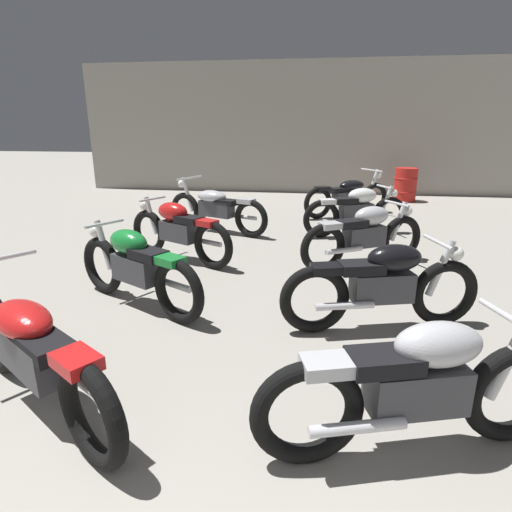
% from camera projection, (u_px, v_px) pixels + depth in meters
% --- Properties ---
extents(back_wall, '(12.51, 0.24, 3.60)m').
position_uv_depth(back_wall, '(298.00, 129.00, 11.90)').
color(back_wall, '#9E998E').
rests_on(back_wall, ground).
extents(motorcycle_left_row_1, '(1.88, 1.27, 0.97)m').
position_uv_depth(motorcycle_left_row_1, '(33.00, 350.00, 2.83)').
color(motorcycle_left_row_1, black).
rests_on(motorcycle_left_row_1, ground).
extents(motorcycle_left_row_2, '(1.77, 1.06, 0.88)m').
position_uv_depth(motorcycle_left_row_2, '(136.00, 266.00, 4.48)').
color(motorcycle_left_row_2, black).
rests_on(motorcycle_left_row_2, ground).
extents(motorcycle_left_row_3, '(1.80, 1.00, 0.88)m').
position_uv_depth(motorcycle_left_row_3, '(178.00, 230.00, 6.04)').
color(motorcycle_left_row_3, black).
rests_on(motorcycle_left_row_3, ground).
extents(motorcycle_left_row_4, '(2.03, 1.04, 0.97)m').
position_uv_depth(motorcycle_left_row_4, '(216.00, 208.00, 7.68)').
color(motorcycle_left_row_4, black).
rests_on(motorcycle_left_row_4, ground).
extents(motorcycle_right_row_1, '(1.92, 0.73, 0.88)m').
position_uv_depth(motorcycle_right_row_1, '(419.00, 385.00, 2.44)').
color(motorcycle_right_row_1, black).
rests_on(motorcycle_right_row_1, ground).
extents(motorcycle_right_row_2, '(1.93, 0.71, 0.88)m').
position_uv_depth(motorcycle_right_row_2, '(383.00, 284.00, 3.98)').
color(motorcycle_right_row_2, black).
rests_on(motorcycle_right_row_2, ground).
extents(motorcycle_right_row_3, '(1.75, 1.10, 0.88)m').
position_uv_depth(motorcycle_right_row_3, '(365.00, 235.00, 5.78)').
color(motorcycle_right_row_3, black).
rests_on(motorcycle_right_row_3, ground).
extents(motorcycle_right_row_4, '(1.87, 0.83, 0.88)m').
position_uv_depth(motorcycle_right_row_4, '(357.00, 210.00, 7.43)').
color(motorcycle_right_row_4, black).
rests_on(motorcycle_right_row_4, ground).
extents(motorcycle_right_row_5, '(1.87, 1.29, 0.97)m').
position_uv_depth(motorcycle_right_row_5, '(348.00, 195.00, 9.07)').
color(motorcycle_right_row_5, black).
rests_on(motorcycle_right_row_5, ground).
extents(oil_drum, '(0.59, 0.59, 0.85)m').
position_uv_depth(oil_drum, '(405.00, 185.00, 10.83)').
color(oil_drum, red).
rests_on(oil_drum, ground).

